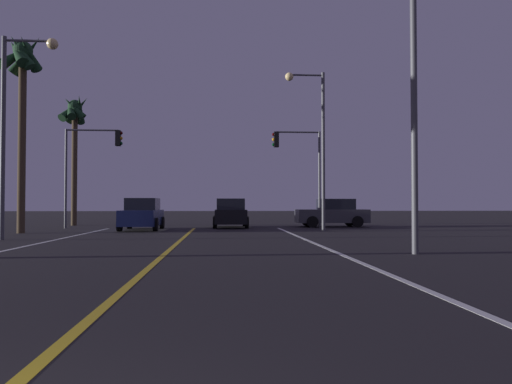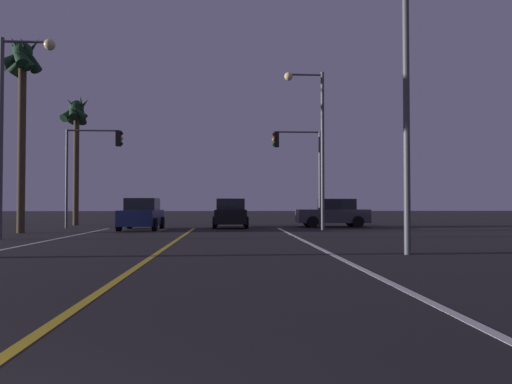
{
  "view_description": "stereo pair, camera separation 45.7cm",
  "coord_description": "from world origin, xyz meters",
  "px_view_note": "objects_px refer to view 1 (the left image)",
  "views": [
    {
      "loc": [
        1.56,
        -1.57,
        1.37
      ],
      "look_at": [
        3.55,
        26.75,
        2.09
      ],
      "focal_mm": 34.29,
      "sensor_mm": 36.0,
      "label": 1
    },
    {
      "loc": [
        2.02,
        -1.57,
        1.37
      ],
      "look_at": [
        3.55,
        26.75,
        2.09
      ],
      "focal_mm": 34.29,
      "sensor_mm": 36.0,
      "label": 2
    }
  ],
  "objects_px": {
    "car_crossing_side": "(333,213)",
    "street_lamp_left_mid": "(16,110)",
    "palm_tree_left_far": "(75,120)",
    "car_ahead_far": "(230,214)",
    "palm_tree_left_mid": "(22,73)",
    "street_lamp_right_far": "(315,131)",
    "street_lamp_right_near": "(392,66)",
    "car_oncoming": "(142,215)",
    "traffic_light_near_right": "(297,156)",
    "traffic_light_near_left": "(93,155)"
  },
  "relations": [
    {
      "from": "street_lamp_left_mid",
      "to": "palm_tree_left_far",
      "type": "distance_m",
      "value": 13.25
    },
    {
      "from": "car_ahead_far",
      "to": "street_lamp_right_far",
      "type": "distance_m",
      "value": 7.21
    },
    {
      "from": "palm_tree_left_mid",
      "to": "street_lamp_right_far",
      "type": "bearing_deg",
      "value": 5.17
    },
    {
      "from": "street_lamp_left_mid",
      "to": "street_lamp_right_near",
      "type": "bearing_deg",
      "value": -26.48
    },
    {
      "from": "street_lamp_right_far",
      "to": "car_oncoming",
      "type": "bearing_deg",
      "value": -8.16
    },
    {
      "from": "car_oncoming",
      "to": "street_lamp_left_mid",
      "type": "relative_size",
      "value": 0.55
    },
    {
      "from": "car_crossing_side",
      "to": "street_lamp_right_far",
      "type": "relative_size",
      "value": 0.52
    },
    {
      "from": "traffic_light_near_left",
      "to": "palm_tree_left_far",
      "type": "distance_m",
      "value": 5.12
    },
    {
      "from": "street_lamp_right_near",
      "to": "palm_tree_left_mid",
      "type": "distance_m",
      "value": 18.03
    },
    {
      "from": "car_oncoming",
      "to": "street_lamp_left_mid",
      "type": "height_order",
      "value": "street_lamp_left_mid"
    },
    {
      "from": "car_ahead_far",
      "to": "traffic_light_near_left",
      "type": "distance_m",
      "value": 8.63
    },
    {
      "from": "car_crossing_side",
      "to": "street_lamp_right_near",
      "type": "height_order",
      "value": "street_lamp_right_near"
    },
    {
      "from": "car_crossing_side",
      "to": "traffic_light_near_right",
      "type": "bearing_deg",
      "value": 18.84
    },
    {
      "from": "palm_tree_left_mid",
      "to": "palm_tree_left_far",
      "type": "height_order",
      "value": "palm_tree_left_mid"
    },
    {
      "from": "street_lamp_left_mid",
      "to": "traffic_light_near_right",
      "type": "bearing_deg",
      "value": 36.5
    },
    {
      "from": "car_ahead_far",
      "to": "palm_tree_left_mid",
      "type": "bearing_deg",
      "value": 116.47
    },
    {
      "from": "car_crossing_side",
      "to": "palm_tree_left_mid",
      "type": "distance_m",
      "value": 18.47
    },
    {
      "from": "street_lamp_right_far",
      "to": "street_lamp_right_near",
      "type": "bearing_deg",
      "value": 89.27
    },
    {
      "from": "street_lamp_right_far",
      "to": "traffic_light_near_right",
      "type": "bearing_deg",
      "value": -83.5
    },
    {
      "from": "car_oncoming",
      "to": "traffic_light_near_right",
      "type": "height_order",
      "value": "traffic_light_near_right"
    },
    {
      "from": "car_oncoming",
      "to": "street_lamp_right_near",
      "type": "bearing_deg",
      "value": 33.72
    },
    {
      "from": "car_crossing_side",
      "to": "traffic_light_near_right",
      "type": "distance_m",
      "value": 4.15
    },
    {
      "from": "traffic_light_near_right",
      "to": "palm_tree_left_far",
      "type": "bearing_deg",
      "value": -15.26
    },
    {
      "from": "car_ahead_far",
      "to": "street_lamp_left_mid",
      "type": "distance_m",
      "value": 13.4
    },
    {
      "from": "car_ahead_far",
      "to": "street_lamp_right_far",
      "type": "height_order",
      "value": "street_lamp_right_far"
    },
    {
      "from": "car_crossing_side",
      "to": "street_lamp_left_mid",
      "type": "relative_size",
      "value": 0.55
    },
    {
      "from": "traffic_light_near_right",
      "to": "street_lamp_right_far",
      "type": "relative_size",
      "value": 0.69
    },
    {
      "from": "street_lamp_left_mid",
      "to": "street_lamp_right_far",
      "type": "bearing_deg",
      "value": 24.39
    },
    {
      "from": "palm_tree_left_mid",
      "to": "palm_tree_left_far",
      "type": "xyz_separation_m",
      "value": [
        -0.05,
        8.52,
        -0.8
      ]
    },
    {
      "from": "car_crossing_side",
      "to": "palm_tree_left_far",
      "type": "bearing_deg",
      "value": -10.6
    },
    {
      "from": "car_oncoming",
      "to": "street_lamp_right_far",
      "type": "distance_m",
      "value": 10.2
    },
    {
      "from": "car_ahead_far",
      "to": "palm_tree_left_mid",
      "type": "xyz_separation_m",
      "value": [
        -10.04,
        -5.0,
        6.81
      ]
    },
    {
      "from": "car_crossing_side",
      "to": "traffic_light_near_left",
      "type": "distance_m",
      "value": 14.58
    },
    {
      "from": "car_ahead_far",
      "to": "traffic_light_near_left",
      "type": "height_order",
      "value": "traffic_light_near_left"
    },
    {
      "from": "traffic_light_near_left",
      "to": "palm_tree_left_far",
      "type": "xyz_separation_m",
      "value": [
        -2.17,
        3.83,
        2.62
      ]
    },
    {
      "from": "car_crossing_side",
      "to": "street_lamp_right_far",
      "type": "height_order",
      "value": "street_lamp_right_far"
    },
    {
      "from": "car_oncoming",
      "to": "palm_tree_left_mid",
      "type": "height_order",
      "value": "palm_tree_left_mid"
    },
    {
      "from": "car_oncoming",
      "to": "street_lamp_right_far",
      "type": "xyz_separation_m",
      "value": [
        9.1,
        -1.3,
        4.42
      ]
    },
    {
      "from": "car_ahead_far",
      "to": "street_lamp_right_far",
      "type": "relative_size",
      "value": 0.52
    },
    {
      "from": "car_oncoming",
      "to": "car_ahead_far",
      "type": "bearing_deg",
      "value": 116.66
    },
    {
      "from": "street_lamp_left_mid",
      "to": "palm_tree_left_far",
      "type": "xyz_separation_m",
      "value": [
        -1.63,
        13.02,
        1.83
      ]
    },
    {
      "from": "car_ahead_far",
      "to": "palm_tree_left_far",
      "type": "bearing_deg",
      "value": 70.78
    },
    {
      "from": "traffic_light_near_right",
      "to": "car_oncoming",
      "type": "bearing_deg",
      "value": 13.4
    },
    {
      "from": "traffic_light_near_right",
      "to": "palm_tree_left_mid",
      "type": "relative_size",
      "value": 0.59
    },
    {
      "from": "car_crossing_side",
      "to": "street_lamp_left_mid",
      "type": "bearing_deg",
      "value": 34.14
    },
    {
      "from": "car_ahead_far",
      "to": "palm_tree_left_mid",
      "type": "relative_size",
      "value": 0.45
    },
    {
      "from": "car_crossing_side",
      "to": "street_lamp_left_mid",
      "type": "height_order",
      "value": "street_lamp_left_mid"
    },
    {
      "from": "car_crossing_side",
      "to": "palm_tree_left_mid",
      "type": "bearing_deg",
      "value": 18.55
    },
    {
      "from": "street_lamp_right_near",
      "to": "street_lamp_right_far",
      "type": "height_order",
      "value": "street_lamp_right_far"
    },
    {
      "from": "car_oncoming",
      "to": "car_crossing_side",
      "type": "height_order",
      "value": "same"
    }
  ]
}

